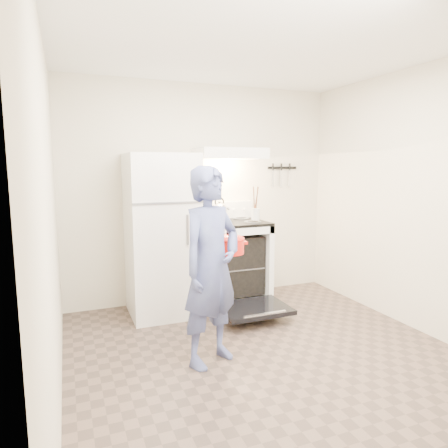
{
  "coord_description": "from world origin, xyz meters",
  "views": [
    {
      "loc": [
        -1.5,
        -2.65,
        1.57
      ],
      "look_at": [
        -0.05,
        1.0,
        1.0
      ],
      "focal_mm": 32.0,
      "sensor_mm": 36.0,
      "label": 1
    }
  ],
  "objects_px": {
    "person": "(211,267)",
    "refrigerator": "(162,235)",
    "tea_kettle": "(219,208)",
    "stove_body": "(231,264)",
    "dutch_oven": "(228,246)"
  },
  "relations": [
    {
      "from": "tea_kettle",
      "to": "stove_body",
      "type": "bearing_deg",
      "value": -70.06
    },
    {
      "from": "stove_body",
      "to": "person",
      "type": "height_order",
      "value": "person"
    },
    {
      "from": "refrigerator",
      "to": "stove_body",
      "type": "distance_m",
      "value": 0.9
    },
    {
      "from": "refrigerator",
      "to": "dutch_oven",
      "type": "xyz_separation_m",
      "value": [
        0.38,
        -0.92,
        0.03
      ]
    },
    {
      "from": "tea_kettle",
      "to": "person",
      "type": "bearing_deg",
      "value": -113.41
    },
    {
      "from": "person",
      "to": "dutch_oven",
      "type": "distance_m",
      "value": 0.41
    },
    {
      "from": "person",
      "to": "tea_kettle",
      "type": "bearing_deg",
      "value": 40.5
    },
    {
      "from": "tea_kettle",
      "to": "dutch_oven",
      "type": "distance_m",
      "value": 1.21
    },
    {
      "from": "tea_kettle",
      "to": "person",
      "type": "xyz_separation_m",
      "value": [
        -0.62,
        -1.44,
        -0.29
      ]
    },
    {
      "from": "dutch_oven",
      "to": "tea_kettle",
      "type": "bearing_deg",
      "value": 72.68
    },
    {
      "from": "stove_body",
      "to": "refrigerator",
      "type": "bearing_deg",
      "value": -178.23
    },
    {
      "from": "person",
      "to": "refrigerator",
      "type": "bearing_deg",
      "value": 69.25
    },
    {
      "from": "refrigerator",
      "to": "person",
      "type": "bearing_deg",
      "value": -84.65
    },
    {
      "from": "refrigerator",
      "to": "stove_body",
      "type": "xyz_separation_m",
      "value": [
        0.81,
        0.02,
        -0.39
      ]
    },
    {
      "from": "stove_body",
      "to": "tea_kettle",
      "type": "relative_size",
      "value": 3.51
    }
  ]
}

